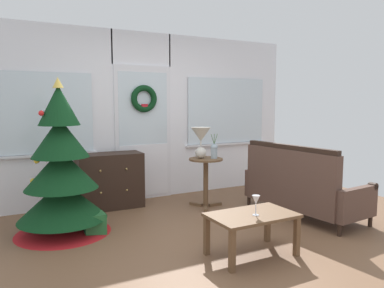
{
  "coord_description": "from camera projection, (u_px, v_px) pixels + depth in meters",
  "views": [
    {
      "loc": [
        -2.04,
        -3.36,
        1.49
      ],
      "look_at": [
        0.05,
        0.55,
        1.0
      ],
      "focal_mm": 34.98,
      "sensor_mm": 36.0,
      "label": 1
    }
  ],
  "objects": [
    {
      "name": "coffee_table",
      "position": [
        252.0,
        220.0,
        3.64
      ],
      "size": [
        0.84,
        0.52,
        0.42
      ],
      "color": "brown",
      "rests_on": "ground"
    },
    {
      "name": "dresser_cabinet",
      "position": [
        110.0,
        181.0,
        5.3
      ],
      "size": [
        0.91,
        0.47,
        0.78
      ],
      "color": "black",
      "rests_on": "ground"
    },
    {
      "name": "wine_glass",
      "position": [
        256.0,
        201.0,
        3.56
      ],
      "size": [
        0.08,
        0.08,
        0.2
      ],
      "color": "silver",
      "rests_on": "coffee_table"
    },
    {
      "name": "ground_plane",
      "position": [
        212.0,
        240.0,
        4.06
      ],
      "size": [
        6.76,
        6.76,
        0.0
      ],
      "primitive_type": "plane",
      "color": "brown"
    },
    {
      "name": "table_lamp",
      "position": [
        201.0,
        138.0,
        5.25
      ],
      "size": [
        0.28,
        0.28,
        0.44
      ],
      "color": "silver",
      "rests_on": "side_table"
    },
    {
      "name": "flower_vase",
      "position": [
        214.0,
        150.0,
        5.26
      ],
      "size": [
        0.11,
        0.1,
        0.35
      ],
      "color": "#99ADBC",
      "rests_on": "side_table"
    },
    {
      "name": "settee_sofa",
      "position": [
        299.0,
        188.0,
        4.88
      ],
      "size": [
        0.85,
        1.68,
        0.96
      ],
      "color": "black",
      "rests_on": "ground"
    },
    {
      "name": "christmas_tree",
      "position": [
        61.0,
        177.0,
        4.24
      ],
      "size": [
        1.07,
        1.07,
        1.77
      ],
      "color": "#4C331E",
      "rests_on": "ground"
    },
    {
      "name": "back_wall_with_door",
      "position": [
        142.0,
        116.0,
        5.74
      ],
      "size": [
        5.2,
        0.19,
        2.55
      ],
      "color": "white",
      "rests_on": "ground"
    },
    {
      "name": "gift_box",
      "position": [
        94.0,
        224.0,
        4.25
      ],
      "size": [
        0.24,
        0.21,
        0.24
      ],
      "primitive_type": "cube",
      "color": "#266633",
      "rests_on": "ground"
    },
    {
      "name": "side_table",
      "position": [
        206.0,
        173.0,
        5.3
      ],
      "size": [
        0.5,
        0.48,
        0.71
      ],
      "color": "brown",
      "rests_on": "ground"
    }
  ]
}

